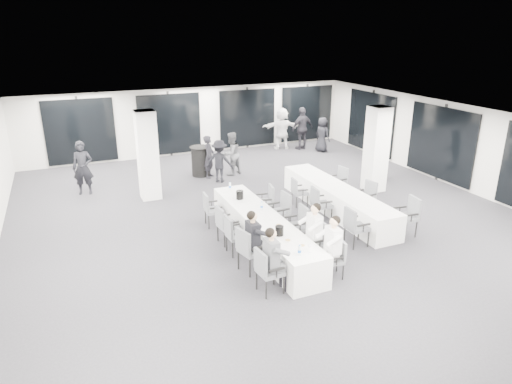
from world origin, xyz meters
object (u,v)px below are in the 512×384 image
standing_guest_b (231,151)px  chair_main_right_far (267,199)px  cocktail_table (201,161)px  chair_main_left_far (211,208)px  standing_guest_d (302,126)px  standing_guest_f (282,126)px  ice_bucket_near (279,231)px  banquet_table_side (336,199)px  chair_main_left_fourth (225,223)px  chair_side_left_near (354,225)px  standing_guest_g (82,165)px  chair_side_right_near (409,214)px  standing_guest_e (322,132)px  chair_side_right_far (339,180)px  chair_main_left_near (267,269)px  chair_main_left_mid (234,233)px  standing_guest_a (209,154)px  chair_main_left_second (249,247)px  ice_bucket_far (240,195)px  chair_main_right_fourth (281,209)px  chair_side_left_far (298,190)px  standing_guest_h (379,155)px  chair_main_right_second (318,239)px  chair_main_right_near (336,256)px  banquet_table_main (263,231)px  chair_side_right_mid (367,195)px  chair_main_right_mid (298,223)px  standing_guest_c (219,158)px  chair_side_left_mid (319,202)px

standing_guest_b → chair_main_right_far: bearing=58.2°
cocktail_table → chair_main_left_far: size_ratio=1.15×
chair_main_left_far → standing_guest_d: bearing=139.3°
standing_guest_f → ice_bucket_near: size_ratio=9.46×
banquet_table_side → chair_main_left_fourth: (-3.72, -0.72, 0.18)m
chair_side_left_near → standing_guest_g: bearing=-137.4°
chair_side_right_near → standing_guest_e: size_ratio=0.61×
banquet_table_side → chair_main_left_fourth: chair_main_left_fourth is taller
chair_side_right_far → chair_main_left_near: bearing=127.0°
chair_main_left_mid → chair_side_right_near: 4.63m
chair_side_left_near → standing_guest_a: standing_guest_a is taller
chair_main_left_second → standing_guest_f: bearing=136.6°
standing_guest_b → ice_bucket_far: (-1.36, -4.34, -0.03)m
chair_main_right_fourth → chair_side_right_far: chair_main_right_fourth is taller
chair_side_left_far → standing_guest_h: (3.96, 1.26, 0.36)m
banquet_table_side → standing_guest_a: bearing=117.8°
chair_main_right_second → chair_side_right_near: chair_side_right_near is taller
chair_side_right_near → standing_guest_e: (2.38, 8.28, 0.26)m
chair_main_left_fourth → chair_main_right_far: bearing=119.5°
chair_main_left_near → chair_side_right_far: bearing=129.0°
cocktail_table → standing_guest_b: standing_guest_b is taller
chair_main_left_far → standing_guest_f: bearing=145.0°
standing_guest_a → cocktail_table: bearing=67.7°
chair_side_right_near → standing_guest_f: standing_guest_f is taller
chair_side_left_near → chair_side_right_far: (1.67, 3.23, -0.03)m
chair_side_right_near → chair_main_left_far: bearing=68.5°
chair_main_right_near → cocktail_table: bearing=15.6°
chair_main_left_second → ice_bucket_far: 2.65m
chair_main_left_near → ice_bucket_far: ice_bucket_far is taller
banquet_table_main → chair_side_left_far: 2.90m
cocktail_table → chair_side_right_mid: (3.47, -5.32, -0.02)m
chair_side_right_mid → chair_side_left_near: bearing=124.9°
chair_main_left_mid → chair_main_right_near: 2.50m
chair_main_right_mid → standing_guest_g: standing_guest_g is taller
chair_main_left_near → chair_main_right_far: (1.67, 3.65, -0.02)m
chair_main_left_far → standing_guest_f: 8.84m
standing_guest_c → chair_main_right_mid: bearing=126.0°
standing_guest_d → standing_guest_a: bearing=13.9°
banquet_table_side → standing_guest_d: 7.38m
chair_main_right_mid → chair_main_right_fourth: 0.97m
chair_main_right_fourth → chair_main_right_far: 0.92m
banquet_table_side → chair_main_right_mid: size_ratio=5.04×
chair_side_right_far → ice_bucket_near: (-3.81, -3.39, 0.32)m
banquet_table_main → chair_main_right_mid: (0.84, -0.28, 0.19)m
chair_side_left_far → standing_guest_a: (-1.61, 3.75, 0.38)m
chair_main_right_fourth → chair_side_left_mid: size_ratio=1.02×
banquet_table_main → chair_side_right_far: size_ratio=5.31×
chair_side_left_far → standing_guest_c: (-1.43, 3.11, 0.36)m
chair_main_left_second → chair_main_right_far: size_ratio=1.11×
chair_main_left_far → chair_main_right_second: bearing=34.1°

